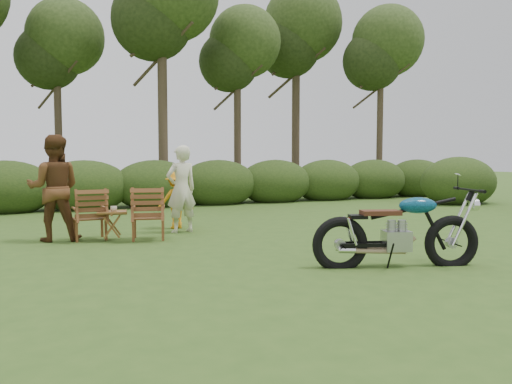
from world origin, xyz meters
name	(u,v)px	position (x,y,z in m)	size (l,w,h in m)	color
ground	(306,266)	(0.00, 0.00, 0.00)	(80.00, 80.00, 0.00)	#31501A
tree_line	(164,82)	(0.50, 9.74, 3.81)	(22.52, 11.62, 8.14)	#3D2F21
motorcycle	(396,266)	(1.11, -0.49, 0.00)	(2.16, 0.82, 1.23)	#0D74A9
lawn_chair_right	(149,239)	(-1.46, 3.08, 0.00)	(0.64, 0.64, 0.93)	brown
lawn_chair_left	(90,240)	(-2.42, 3.48, 0.00)	(0.62, 0.62, 0.91)	#5A3216
side_table	(112,226)	(-2.07, 3.19, 0.26)	(0.51, 0.43, 0.52)	brown
cup	(114,209)	(-2.04, 3.17, 0.57)	(0.12, 0.12, 0.09)	beige
adult_a	(182,232)	(-0.69, 3.64, 0.00)	(0.62, 0.41, 1.70)	beige
adult_b	(55,241)	(-2.99, 3.60, 0.00)	(0.90, 0.70, 1.86)	#553118
child	(176,228)	(-0.64, 4.24, 0.00)	(0.75, 0.43, 1.17)	orange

